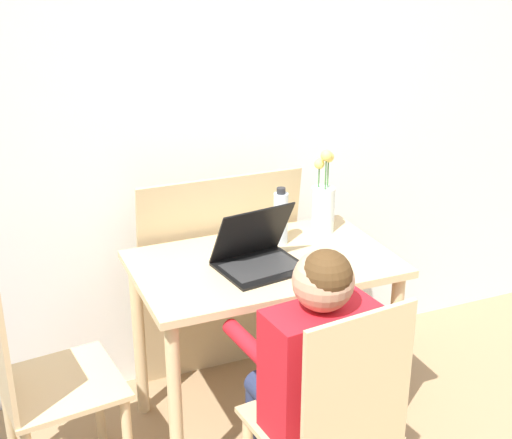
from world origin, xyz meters
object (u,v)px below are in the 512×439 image
at_px(laptop, 257,253).
at_px(flower_vase, 323,203).
at_px(water_bottle, 281,217).
at_px(chair_occupied, 332,426).
at_px(chair_spare, 39,380).
at_px(person_seated, 313,356).

distance_m(laptop, flower_vase, 0.44).
bearing_deg(water_bottle, laptop, -136.46).
relative_size(chair_occupied, laptop, 2.73).
height_order(chair_occupied, chair_spare, same).
relative_size(person_seated, flower_vase, 2.92).
height_order(chair_spare, water_bottle, water_bottle).
height_order(person_seated, laptop, person_seated).
distance_m(chair_spare, laptop, 0.89).
bearing_deg(water_bottle, flower_vase, 12.14).
distance_m(flower_vase, water_bottle, 0.22).
bearing_deg(person_seated, chair_occupied, 90.00).
bearing_deg(chair_occupied, laptop, -97.61).
bearing_deg(person_seated, flower_vase, -125.74).
bearing_deg(flower_vase, chair_spare, -169.10).
relative_size(person_seated, laptop, 3.10).
distance_m(person_seated, laptop, 0.54).
height_order(laptop, flower_vase, flower_vase).
bearing_deg(chair_spare, laptop, -94.89).
bearing_deg(water_bottle, person_seated, -106.13).
bearing_deg(chair_occupied, person_seated, -90.00).
height_order(chair_occupied, water_bottle, water_bottle).
xyz_separation_m(chair_occupied, flower_vase, (0.40, 0.85, 0.40)).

